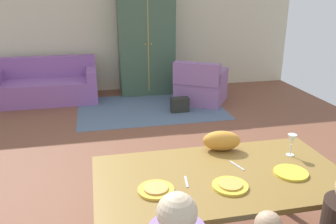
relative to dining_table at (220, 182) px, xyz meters
The scene contains 17 objects.
ground_plane 2.08m from the dining_table, 96.96° to the left, with size 7.48×6.61×0.02m, color brown.
back_wall 5.34m from the dining_table, 92.56° to the left, with size 7.48×0.10×2.70m, color beige.
dining_table is the anchor object (origin of this frame).
plate_near_man 0.53m from the dining_table, 166.81° to the right, with size 0.25×0.25×0.02m, color yellow.
pizza_near_man 0.53m from the dining_table, 166.81° to the right, with size 0.17×0.17×0.01m, color tan.
plate_near_child 0.20m from the dining_table, 90.00° to the right, with size 0.25×0.25×0.02m, color yellow.
pizza_near_child 0.20m from the dining_table, 90.00° to the right, with size 0.17×0.17×0.01m, color gold.
plate_near_woman 0.53m from the dining_table, 11.05° to the right, with size 0.25×0.25×0.02m, color yellow.
wine_glass 0.72m from the dining_table, 15.03° to the left, with size 0.07×0.07×0.19m.
fork 0.29m from the dining_table, 169.85° to the right, with size 0.02×0.15×0.01m, color silver.
knife 0.21m from the dining_table, 30.82° to the left, with size 0.01×0.17×0.01m, color silver.
cat 0.45m from the dining_table, 69.45° to the left, with size 0.32×0.16×0.17m, color orange.
area_rug 3.90m from the dining_table, 88.47° to the left, with size 2.60×1.80×0.01m, color slate.
couch 5.04m from the dining_table, 110.71° to the left, with size 1.91×0.86×0.82m.
armchair 4.16m from the dining_table, 74.63° to the left, with size 1.18×1.18×0.82m.
armoire 4.92m from the dining_table, 87.56° to the left, with size 1.10×0.59×2.10m.
handbag 3.63m from the dining_table, 80.73° to the left, with size 0.32×0.16×0.26m, color #262822.
Camera 1 is at (-0.63, -3.39, 2.06)m, focal length 37.45 mm.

